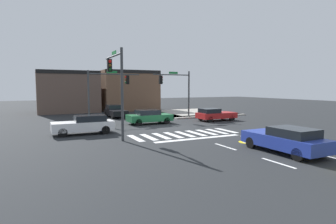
{
  "coord_description": "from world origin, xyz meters",
  "views": [
    {
      "loc": [
        -10.29,
        -22.66,
        3.59
      ],
      "look_at": [
        0.5,
        -0.56,
        1.36
      ],
      "focal_mm": 29.39,
      "sensor_mm": 36.0,
      "label": 1
    }
  ],
  "objects_px": {
    "traffic_signal_northwest": "(108,86)",
    "car_white": "(85,124)",
    "traffic_signal_northeast": "(176,86)",
    "traffic_signal_southwest": "(116,78)",
    "car_blue": "(286,140)",
    "car_black": "(115,111)",
    "car_green": "(149,117)",
    "car_red": "(215,114)"
  },
  "relations": [
    {
      "from": "traffic_signal_northwest",
      "to": "car_white",
      "type": "relative_size",
      "value": 1.22
    },
    {
      "from": "traffic_signal_northeast",
      "to": "car_white",
      "type": "relative_size",
      "value": 1.2
    },
    {
      "from": "traffic_signal_southwest",
      "to": "car_white",
      "type": "height_order",
      "value": "traffic_signal_southwest"
    },
    {
      "from": "traffic_signal_southwest",
      "to": "car_blue",
      "type": "bearing_deg",
      "value": -140.51
    },
    {
      "from": "traffic_signal_northwest",
      "to": "car_blue",
      "type": "height_order",
      "value": "traffic_signal_northwest"
    },
    {
      "from": "car_black",
      "to": "car_white",
      "type": "bearing_deg",
      "value": -26.32
    },
    {
      "from": "car_green",
      "to": "car_black",
      "type": "distance_m",
      "value": 7.59
    },
    {
      "from": "traffic_signal_northeast",
      "to": "car_blue",
      "type": "xyz_separation_m",
      "value": [
        -2.28,
        -17.19,
        -2.98
      ]
    },
    {
      "from": "traffic_signal_northeast",
      "to": "car_black",
      "type": "bearing_deg",
      "value": -38.49
    },
    {
      "from": "car_white",
      "to": "car_black",
      "type": "distance_m",
      "value": 11.99
    },
    {
      "from": "traffic_signal_northwest",
      "to": "traffic_signal_northeast",
      "type": "xyz_separation_m",
      "value": [
        7.58,
        -0.98,
        -0.02
      ]
    },
    {
      "from": "car_green",
      "to": "car_white",
      "type": "bearing_deg",
      "value": -153.77
    },
    {
      "from": "traffic_signal_northwest",
      "to": "car_green",
      "type": "distance_m",
      "value": 5.77
    },
    {
      "from": "car_red",
      "to": "car_black",
      "type": "distance_m",
      "value": 11.89
    },
    {
      "from": "car_green",
      "to": "car_blue",
      "type": "height_order",
      "value": "car_blue"
    },
    {
      "from": "car_white",
      "to": "car_green",
      "type": "height_order",
      "value": "car_white"
    },
    {
      "from": "car_green",
      "to": "traffic_signal_northwest",
      "type": "bearing_deg",
      "value": 128.9
    },
    {
      "from": "car_red",
      "to": "car_white",
      "type": "xyz_separation_m",
      "value": [
        -13.95,
        -2.58,
        0.06
      ]
    },
    {
      "from": "car_white",
      "to": "car_blue",
      "type": "distance_m",
      "value": 14.18
    },
    {
      "from": "traffic_signal_northeast",
      "to": "car_white",
      "type": "bearing_deg",
      "value": 28.78
    },
    {
      "from": "car_blue",
      "to": "traffic_signal_northeast",
      "type": "bearing_deg",
      "value": -7.56
    },
    {
      "from": "car_white",
      "to": "car_black",
      "type": "height_order",
      "value": "car_black"
    },
    {
      "from": "car_green",
      "to": "car_black",
      "type": "bearing_deg",
      "value": 100.07
    },
    {
      "from": "car_blue",
      "to": "traffic_signal_northwest",
      "type": "bearing_deg",
      "value": 16.26
    },
    {
      "from": "car_red",
      "to": "car_blue",
      "type": "height_order",
      "value": "car_blue"
    },
    {
      "from": "car_white",
      "to": "car_green",
      "type": "bearing_deg",
      "value": -153.77
    },
    {
      "from": "traffic_signal_southwest",
      "to": "car_green",
      "type": "bearing_deg",
      "value": -39.59
    },
    {
      "from": "traffic_signal_southwest",
      "to": "traffic_signal_northeast",
      "type": "relative_size",
      "value": 1.14
    },
    {
      "from": "traffic_signal_southwest",
      "to": "car_green",
      "type": "height_order",
      "value": "traffic_signal_southwest"
    },
    {
      "from": "car_red",
      "to": "traffic_signal_northwest",
      "type": "bearing_deg",
      "value": 156.52
    },
    {
      "from": "traffic_signal_northwest",
      "to": "traffic_signal_northeast",
      "type": "height_order",
      "value": "traffic_signal_northeast"
    },
    {
      "from": "traffic_signal_northwest",
      "to": "traffic_signal_northeast",
      "type": "relative_size",
      "value": 1.02
    },
    {
      "from": "car_green",
      "to": "car_black",
      "type": "relative_size",
      "value": 0.96
    },
    {
      "from": "car_white",
      "to": "car_blue",
      "type": "height_order",
      "value": "car_blue"
    },
    {
      "from": "car_red",
      "to": "car_white",
      "type": "relative_size",
      "value": 0.92
    },
    {
      "from": "traffic_signal_northeast",
      "to": "car_blue",
      "type": "height_order",
      "value": "traffic_signal_northeast"
    },
    {
      "from": "traffic_signal_northwest",
      "to": "traffic_signal_southwest",
      "type": "xyz_separation_m",
      "value": [
        -1.72,
        -9.65,
        0.5
      ]
    },
    {
      "from": "traffic_signal_northwest",
      "to": "car_blue",
      "type": "relative_size",
      "value": 1.17
    },
    {
      "from": "traffic_signal_southwest",
      "to": "car_red",
      "type": "xyz_separation_m",
      "value": [
        12.13,
        5.13,
        -3.56
      ]
    },
    {
      "from": "traffic_signal_northeast",
      "to": "car_red",
      "type": "bearing_deg",
      "value": 128.58
    },
    {
      "from": "traffic_signal_northeast",
      "to": "traffic_signal_northwest",
      "type": "bearing_deg",
      "value": -7.4
    },
    {
      "from": "car_blue",
      "to": "car_green",
      "type": "bearing_deg",
      "value": 8.76
    }
  ]
}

